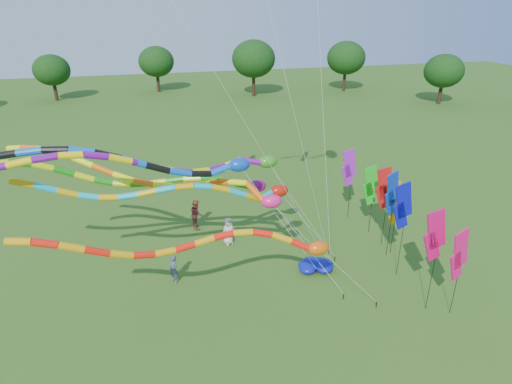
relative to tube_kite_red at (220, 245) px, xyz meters
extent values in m
plane|color=#275616|center=(3.85, -0.96, -4.26)|extent=(160.00, 160.00, 0.00)
cylinder|color=#382314|center=(42.25, 41.50, -3.02)|extent=(0.50, 0.50, 2.48)
ellipsoid|color=#14350E|center=(42.25, 41.50, 0.22)|extent=(5.23, 5.23, 4.44)
cylinder|color=#382314|center=(29.24, 48.59, -2.49)|extent=(0.50, 0.50, 3.54)
ellipsoid|color=#14350E|center=(29.24, 48.59, 2.14)|extent=(7.47, 7.47, 6.35)
cylinder|color=#382314|center=(15.14, 51.59, -3.13)|extent=(0.50, 0.50, 2.25)
ellipsoid|color=#14350E|center=(15.14, 51.59, -0.20)|extent=(4.75, 4.75, 4.04)
cylinder|color=#382314|center=(1.17, 52.50, -2.85)|extent=(0.50, 0.50, 2.82)
ellipsoid|color=#14350E|center=(1.17, 52.50, 0.83)|extent=(5.95, 5.95, 5.06)
cylinder|color=#382314|center=(-13.54, 52.99, -2.98)|extent=(0.50, 0.50, 2.55)
ellipsoid|color=#14350E|center=(-13.54, 52.99, 0.36)|extent=(5.39, 5.39, 4.58)
cylinder|color=black|center=(7.13, -0.27, -4.11)|extent=(0.05, 0.05, 0.30)
cylinder|color=silver|center=(5.60, -0.22, -2.32)|extent=(0.02, 0.02, 4.51)
ellipsoid|color=#D9530B|center=(4.07, -0.17, -0.66)|extent=(0.95, 0.61, 0.61)
cylinder|color=#FF1C0E|center=(3.34, -0.05, -0.47)|extent=(0.28, 0.28, 0.88)
cylinder|color=orange|center=(2.57, 0.15, -0.13)|extent=(0.28, 0.28, 0.84)
cylinder|color=#FF1C0E|center=(1.80, 0.32, 0.09)|extent=(0.28, 0.28, 0.80)
cylinder|color=orange|center=(1.03, 0.44, 0.18)|extent=(0.28, 0.28, 0.77)
cylinder|color=#FF1C0E|center=(0.26, 0.48, 0.13)|extent=(0.28, 0.28, 0.78)
cylinder|color=orange|center=(-0.51, 0.47, 0.01)|extent=(0.28, 0.28, 0.79)
cylinder|color=#FF1C0E|center=(-1.28, 0.38, -0.10)|extent=(0.28, 0.28, 0.79)
cylinder|color=orange|center=(-2.06, 0.25, -0.12)|extent=(0.28, 0.28, 0.79)
cylinder|color=#FF1C0E|center=(-2.84, 0.09, -0.02)|extent=(0.28, 0.28, 0.82)
cylinder|color=orange|center=(-3.62, -0.08, 0.23)|extent=(0.28, 0.28, 0.85)
cylinder|color=#FF1C0E|center=(-4.39, -0.23, 0.57)|extent=(0.28, 0.28, 0.87)
cylinder|color=orange|center=(-5.17, -0.34, 0.93)|extent=(0.28, 0.28, 0.85)
cylinder|color=#FF1C0E|center=(-5.95, -0.39, 1.22)|extent=(0.28, 0.28, 0.81)
cylinder|color=orange|center=(-6.72, -0.38, 1.40)|extent=(0.28, 0.28, 0.78)
cylinder|color=black|center=(5.93, 0.68, -4.11)|extent=(0.05, 0.05, 0.30)
cylinder|color=silver|center=(4.35, 1.41, -1.70)|extent=(0.02, 0.02, 5.74)
ellipsoid|color=#FA1B7A|center=(2.76, 2.15, 0.58)|extent=(0.95, 0.61, 0.61)
cylinder|color=#FF620D|center=(2.17, 2.71, 0.87)|extent=(0.28, 0.28, 1.15)
cylinder|color=#FFFE0D|center=(1.51, 3.32, 1.15)|extent=(0.28, 0.28, 0.85)
cylinder|color=#FF620D|center=(0.73, 3.67, 1.10)|extent=(0.28, 0.28, 0.86)
cylinder|color=#FFFE0D|center=(-0.08, 3.96, 1.00)|extent=(0.28, 0.28, 0.87)
cylinder|color=#FF620D|center=(-0.91, 4.19, 0.92)|extent=(0.28, 0.28, 0.87)
cylinder|color=#FFFE0D|center=(-1.76, 4.39, 0.94)|extent=(0.28, 0.28, 0.88)
cylinder|color=#FF620D|center=(-2.61, 4.58, 1.09)|extent=(0.28, 0.28, 0.91)
cylinder|color=#FFFE0D|center=(-3.46, 4.77, 1.38)|extent=(0.28, 0.28, 0.94)
cylinder|color=#FF620D|center=(-4.30, 4.99, 1.75)|extent=(0.28, 0.28, 0.95)
cylinder|color=#FFFE0D|center=(-5.12, 5.25, 2.12)|extent=(0.28, 0.28, 0.92)
cylinder|color=#FF620D|center=(-5.92, 5.57, 2.41)|extent=(0.28, 0.28, 0.89)
cylinder|color=#FFFE0D|center=(-6.68, 5.95, 2.57)|extent=(0.28, 0.28, 0.86)
cylinder|color=#FF620D|center=(-7.42, 6.39, 2.58)|extent=(0.28, 0.28, 0.86)
cylinder|color=#FFFE0D|center=(-8.13, 6.88, 2.49)|extent=(0.28, 0.28, 0.88)
cylinder|color=black|center=(6.93, 4.54, -4.11)|extent=(0.05, 0.05, 0.30)
cylinder|color=silver|center=(5.00, 4.16, -1.06)|extent=(0.02, 0.02, 7.03)
ellipsoid|color=#318D19|center=(3.06, 3.78, 1.85)|extent=(0.92, 0.59, 0.59)
cylinder|color=#740C8D|center=(2.27, 3.86, 1.91)|extent=(0.27, 0.27, 0.96)
cylinder|color=yellow|center=(1.41, 3.86, 1.92)|extent=(0.27, 0.27, 0.85)
cylinder|color=#740C8D|center=(0.62, 3.54, 1.86)|extent=(0.27, 0.27, 0.86)
cylinder|color=yellow|center=(-0.16, 3.20, 1.91)|extent=(0.27, 0.27, 0.87)
cylinder|color=#740C8D|center=(-0.95, 2.85, 2.10)|extent=(0.27, 0.27, 0.90)
cylinder|color=yellow|center=(-1.74, 2.52, 2.42)|extent=(0.27, 0.27, 0.93)
cylinder|color=#740C8D|center=(-2.53, 2.23, 2.79)|extent=(0.27, 0.27, 0.93)
cylinder|color=yellow|center=(-3.34, 1.99, 3.15)|extent=(0.27, 0.27, 0.90)
cylinder|color=#740C8D|center=(-4.16, 1.83, 3.42)|extent=(0.27, 0.27, 0.86)
cylinder|color=yellow|center=(-4.99, 1.73, 3.55)|extent=(0.27, 0.27, 0.84)
cylinder|color=#740C8D|center=(-5.84, 1.68, 3.53)|extent=(0.27, 0.27, 0.85)
cylinder|color=yellow|center=(-6.69, 1.69, 3.43)|extent=(0.27, 0.27, 0.87)
cylinder|color=black|center=(5.52, 2.95, -4.11)|extent=(0.05, 0.05, 0.30)
cylinder|color=silver|center=(3.50, 2.88, -0.90)|extent=(0.02, 0.02, 7.37)
ellipsoid|color=#0D3EB9|center=(1.47, 2.80, 2.18)|extent=(0.95, 0.61, 0.61)
cylinder|color=blue|center=(0.68, 2.80, 2.04)|extent=(0.28, 0.28, 0.94)
cylinder|color=black|center=(-0.21, 2.69, 1.98)|extent=(0.28, 0.28, 0.93)
cylinder|color=blue|center=(-1.10, 2.48, 2.21)|extent=(0.28, 0.28, 0.96)
cylinder|color=black|center=(-1.98, 2.29, 2.56)|extent=(0.28, 0.28, 0.98)
cylinder|color=blue|center=(-2.87, 2.15, 2.95)|extent=(0.28, 0.28, 0.98)
cylinder|color=black|center=(-3.76, 2.08, 3.31)|extent=(0.28, 0.28, 0.95)
cylinder|color=blue|center=(-4.65, 2.07, 3.56)|extent=(0.28, 0.28, 0.91)
cylinder|color=black|center=(-5.54, 2.14, 3.67)|extent=(0.28, 0.28, 0.90)
cylinder|color=blue|center=(-6.44, 2.25, 3.64)|extent=(0.28, 0.28, 0.91)
cylinder|color=black|center=(-7.34, 2.40, 3.54)|extent=(0.28, 0.28, 0.92)
cylinder|color=black|center=(6.95, 3.83, -4.11)|extent=(0.05, 0.05, 0.30)
cylinder|color=silver|center=(5.24, 3.65, -1.77)|extent=(0.02, 0.02, 5.60)
ellipsoid|color=red|center=(3.53, 3.47, 0.44)|extent=(0.93, 0.60, 0.60)
cylinder|color=#0CB9D1|center=(2.82, 3.19, 0.40)|extent=(0.27, 0.27, 0.87)
cylinder|color=#E1A30B|center=(2.09, 2.86, 0.55)|extent=(0.27, 0.27, 0.86)
cylinder|color=#0CB9D1|center=(1.34, 2.71, 0.92)|extent=(0.27, 0.27, 0.85)
cylinder|color=#E1A30B|center=(0.58, 2.62, 1.24)|extent=(0.27, 0.27, 0.81)
cylinder|color=#0CB9D1|center=(-0.18, 2.60, 1.45)|extent=(0.27, 0.27, 0.78)
cylinder|color=#E1A30B|center=(-0.95, 2.65, 1.50)|extent=(0.27, 0.27, 0.78)
cylinder|color=#0CB9D1|center=(-1.73, 2.73, 1.44)|extent=(0.27, 0.27, 0.79)
cylinder|color=#E1A30B|center=(-2.50, 2.84, 1.31)|extent=(0.27, 0.27, 0.80)
cylinder|color=#0CB9D1|center=(-3.28, 2.95, 1.21)|extent=(0.27, 0.27, 0.79)
cylinder|color=#E1A30B|center=(-4.06, 3.04, 1.19)|extent=(0.27, 0.27, 0.78)
cylinder|color=#0CB9D1|center=(-4.83, 3.08, 1.32)|extent=(0.27, 0.27, 0.79)
cylinder|color=#E1A30B|center=(-5.59, 3.05, 1.57)|extent=(0.27, 0.27, 0.82)
cylinder|color=#0CB9D1|center=(-6.35, 2.96, 1.91)|extent=(0.27, 0.27, 0.85)
cylinder|color=#E1A30B|center=(-7.09, 2.81, 2.26)|extent=(0.27, 0.27, 0.84)
cylinder|color=black|center=(6.22, 4.95, -4.11)|extent=(0.05, 0.05, 0.30)
cylinder|color=silver|center=(4.55, 5.01, -1.93)|extent=(0.02, 0.02, 5.28)
ellipsoid|color=#940D6B|center=(2.89, 5.06, 0.12)|extent=(1.00, 0.64, 0.64)
cylinder|color=#168F13|center=(2.12, 4.81, 0.35)|extent=(0.29, 0.29, 1.09)
cylinder|color=#DCE30B|center=(1.29, 4.60, 0.71)|extent=(0.29, 0.29, 0.86)
cylinder|color=#168F13|center=(0.47, 4.72, 0.89)|extent=(0.29, 0.29, 0.84)
cylinder|color=#DCE30B|center=(-0.35, 4.90, 0.93)|extent=(0.29, 0.29, 0.84)
cylinder|color=#168F13|center=(-1.16, 5.10, 0.86)|extent=(0.29, 0.29, 0.85)
cylinder|color=#DCE30B|center=(-1.98, 5.32, 0.75)|extent=(0.29, 0.29, 0.85)
cylinder|color=#168F13|center=(-2.79, 5.53, 0.67)|extent=(0.29, 0.29, 0.84)
cylinder|color=#DCE30B|center=(-3.61, 5.70, 0.70)|extent=(0.29, 0.29, 0.84)
cylinder|color=#168F13|center=(-4.43, 5.82, 0.86)|extent=(0.29, 0.29, 0.86)
cylinder|color=#DCE30B|center=(-5.25, 5.87, 1.16)|extent=(0.29, 0.29, 0.89)
cylinder|color=#168F13|center=(-6.07, 5.85, 1.52)|extent=(0.29, 0.29, 0.91)
cylinder|color=#DCE30B|center=(-6.89, 5.77, 1.88)|extent=(0.29, 0.29, 0.89)
cylinder|color=#168F13|center=(-7.72, 5.64, 2.14)|extent=(0.29, 0.29, 0.87)
cylinder|color=black|center=(6.35, 3.04, -4.11)|extent=(0.04, 0.04, 0.30)
cylinder|color=silver|center=(3.85, 2.87, 4.60)|extent=(0.01, 0.01, 17.82)
cylinder|color=black|center=(6.35, 3.04, -4.11)|extent=(0.04, 0.04, 0.30)
cylinder|color=silver|center=(0.80, 2.10, 5.57)|extent=(0.01, 0.01, 22.14)
cylinder|color=black|center=(6.35, 3.04, -4.11)|extent=(0.04, 0.04, 0.30)
cylinder|color=silver|center=(6.16, 4.55, 2.82)|extent=(0.01, 0.01, 13.88)
cylinder|color=black|center=(10.35, 3.80, -2.26)|extent=(0.02, 0.02, 3.99)
cube|color=orange|center=(10.13, 3.76, -0.87)|extent=(1.15, 0.29, 1.93)
cube|color=orange|center=(10.06, 3.74, -1.67)|extent=(1.00, 0.27, 1.51)
cylinder|color=black|center=(9.98, 3.62, -1.91)|extent=(0.02, 0.02, 4.70)
cube|color=#0C32B1|center=(9.77, 3.54, -0.16)|extent=(1.11, 0.49, 1.93)
cube|color=#0C32B1|center=(9.70, 3.51, -0.96)|extent=(0.97, 0.43, 1.51)
cylinder|color=black|center=(10.01, 8.44, -2.06)|extent=(0.02, 0.02, 4.40)
cube|color=#B31CD4|center=(9.79, 8.40, -0.46)|extent=(1.15, 0.26, 1.93)
cube|color=#B31CD4|center=(9.71, 8.39, -1.26)|extent=(1.01, 0.24, 1.51)
cylinder|color=black|center=(9.29, -0.92, -1.89)|extent=(0.02, 0.02, 4.73)
cube|color=#D60B59|center=(9.07, -0.92, -0.12)|extent=(1.16, 0.08, 1.93)
cube|color=#D60B59|center=(8.99, -0.92, -0.92)|extent=(1.01, 0.08, 1.51)
cylinder|color=black|center=(10.38, 6.31, -2.25)|extent=(0.02, 0.02, 4.01)
cube|color=#1CC51E|center=(10.16, 6.29, -0.85)|extent=(1.16, 0.15, 1.93)
cube|color=#1CC51E|center=(10.08, 6.29, -1.65)|extent=(1.01, 0.14, 1.51)
cylinder|color=black|center=(10.30, 4.72, -2.02)|extent=(0.02, 0.02, 4.48)
cube|color=red|center=(10.08, 4.74, -0.38)|extent=(1.16, 0.19, 1.93)
cube|color=red|center=(10.00, 4.74, -1.18)|extent=(1.01, 0.17, 1.51)
cylinder|color=black|center=(10.13, -1.50, -2.25)|extent=(0.02, 0.02, 4.01)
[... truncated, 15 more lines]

